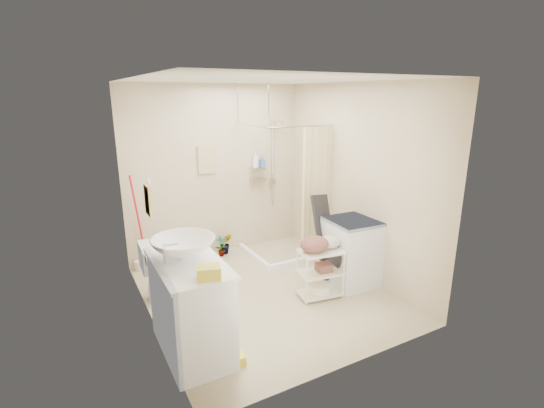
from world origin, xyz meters
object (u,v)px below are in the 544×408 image
(washing_machine, at_px, (352,252))
(laundry_rack, at_px, (321,269))
(vanity, at_px, (191,307))
(toilet, at_px, (172,268))

(washing_machine, bearing_deg, laundry_rack, -165.97)
(vanity, relative_size, toilet, 1.45)
(vanity, distance_m, toilet, 1.18)
(vanity, bearing_deg, washing_machine, 9.81)
(vanity, distance_m, washing_machine, 2.33)
(laundry_rack, bearing_deg, washing_machine, 19.37)
(vanity, xyz_separation_m, washing_machine, (2.30, 0.39, -0.03))
(toilet, relative_size, laundry_rack, 1.01)
(washing_machine, bearing_deg, vanity, -167.18)
(laundry_rack, bearing_deg, toilet, 159.42)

